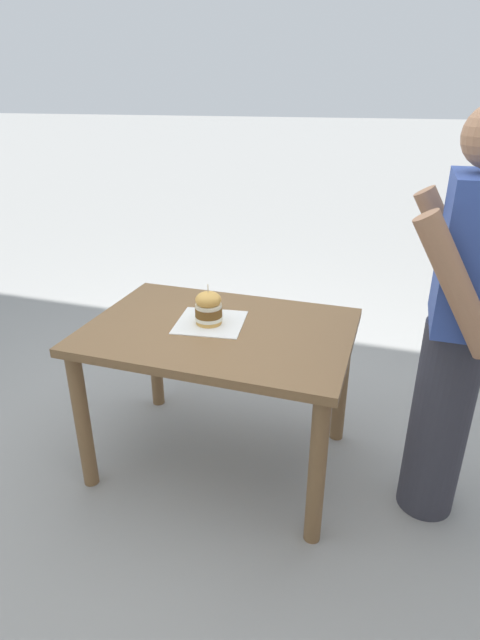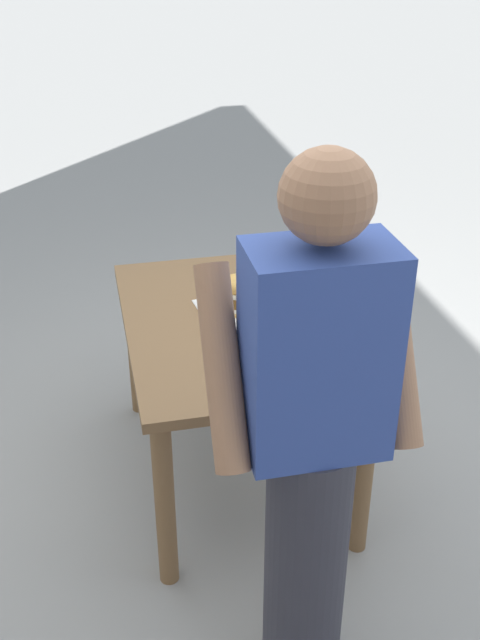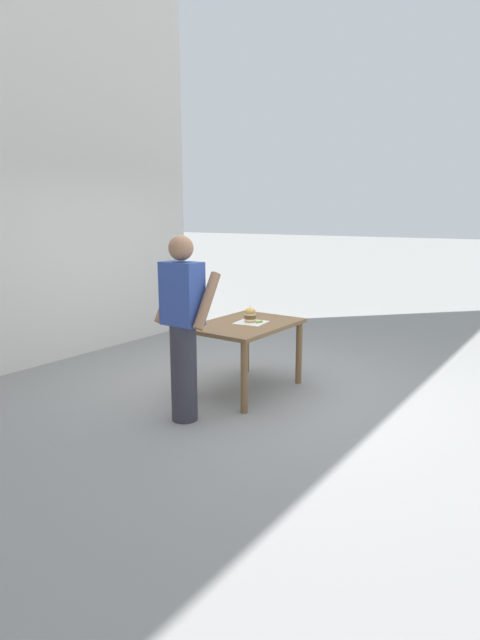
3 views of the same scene
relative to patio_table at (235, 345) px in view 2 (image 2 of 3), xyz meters
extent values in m
plane|color=gray|center=(0.00, 0.00, -0.63)|extent=(80.00, 80.00, 0.00)
cube|color=brown|center=(0.00, 0.00, 0.10)|extent=(0.84, 1.19, 0.04)
cylinder|color=brown|center=(-0.36, -0.53, -0.28)|extent=(0.07, 0.07, 0.70)
cylinder|color=brown|center=(0.36, -0.53, -0.28)|extent=(0.07, 0.07, 0.70)
cylinder|color=brown|center=(-0.36, 0.53, -0.28)|extent=(0.07, 0.07, 0.70)
cylinder|color=brown|center=(0.36, 0.53, -0.28)|extent=(0.07, 0.07, 0.70)
cube|color=white|center=(-0.03, -0.06, 0.12)|extent=(0.34, 0.34, 0.00)
cylinder|color=gold|center=(-0.02, -0.06, 0.13)|extent=(0.12, 0.12, 0.02)
cylinder|color=silver|center=(-0.02, -0.06, 0.15)|extent=(0.13, 0.13, 0.02)
cylinder|color=brown|center=(-0.02, -0.06, 0.18)|extent=(0.12, 0.12, 0.04)
cylinder|color=silver|center=(-0.02, -0.06, 0.21)|extent=(0.12, 0.12, 0.02)
ellipsoid|color=gold|center=(-0.02, -0.06, 0.24)|extent=(0.12, 0.12, 0.07)
cylinder|color=#D1B77F|center=(-0.02, -0.06, 0.28)|extent=(0.00, 0.00, 0.05)
cylinder|color=#8EA83D|center=(-0.12, -0.08, 0.13)|extent=(0.05, 0.08, 0.02)
cylinder|color=#33333D|center=(0.00, 0.98, -0.18)|extent=(0.24, 0.24, 0.90)
cube|color=#334C9E|center=(0.00, 0.98, 0.55)|extent=(0.36, 0.22, 0.56)
sphere|color=#9E7051|center=(0.00, 0.98, 0.95)|extent=(0.22, 0.22, 0.22)
cylinder|color=#9E7051|center=(-0.23, 0.92, 0.50)|extent=(0.09, 0.34, 0.50)
cylinder|color=#9E7051|center=(0.23, 0.92, 0.50)|extent=(0.09, 0.34, 0.50)
camera|label=1|loc=(1.91, 0.72, 1.08)|focal=28.00mm
camera|label=2|loc=(0.52, 2.46, 1.51)|focal=42.00mm
camera|label=3|loc=(-2.93, 4.23, 1.22)|focal=28.00mm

